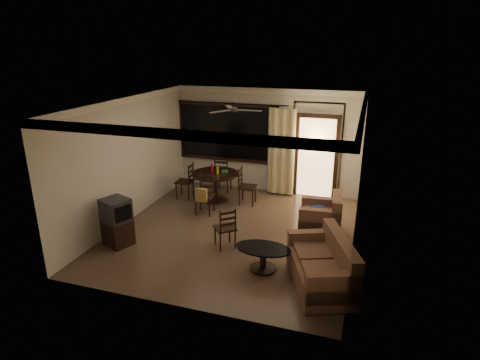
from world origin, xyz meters
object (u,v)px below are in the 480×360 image
(sofa, at_px, (324,267))
(armchair, at_px, (323,218))
(dining_table, at_px, (215,179))
(side_chair, at_px, (225,235))
(dining_chair_south, at_px, (205,201))
(coffee_table, at_px, (263,255))
(dining_chair_west, at_px, (185,188))
(dining_chair_north, at_px, (223,182))
(tv_cabinet, at_px, (117,222))
(dining_chair_east, at_px, (247,193))

(sofa, distance_m, armchair, 2.00)
(dining_table, distance_m, side_chair, 2.56)
(dining_chair_south, relative_size, side_chair, 1.09)
(armchair, bearing_deg, sofa, -86.87)
(dining_table, distance_m, coffee_table, 3.53)
(dining_chair_west, distance_m, coffee_table, 4.02)
(dining_chair_north, distance_m, coffee_table, 4.14)
(tv_cabinet, bearing_deg, coffee_table, 21.36)
(dining_chair_west, height_order, dining_chair_north, same)
(sofa, relative_size, armchair, 1.94)
(dining_table, relative_size, tv_cabinet, 1.22)
(tv_cabinet, bearing_deg, dining_chair_south, 83.73)
(coffee_table, bearing_deg, side_chair, 147.79)
(dining_chair_south, bearing_deg, dining_chair_west, 134.30)
(dining_chair_north, distance_m, sofa, 4.92)
(armchair, bearing_deg, tv_cabinet, -159.63)
(dining_table, height_order, dining_chair_south, dining_table)
(tv_cabinet, distance_m, armchair, 4.27)
(dining_table, bearing_deg, coffee_table, -54.89)
(dining_table, xyz_separation_m, dining_chair_west, (-0.84, -0.05, -0.31))
(dining_chair_south, distance_m, dining_chair_north, 1.56)
(dining_chair_east, relative_size, armchair, 1.03)
(dining_chair_east, bearing_deg, tv_cabinet, 143.89)
(dining_chair_east, relative_size, sofa, 0.53)
(dining_chair_east, height_order, dining_chair_north, same)
(tv_cabinet, bearing_deg, sofa, 19.08)
(dining_chair_east, height_order, side_chair, dining_chair_east)
(tv_cabinet, height_order, sofa, tv_cabinet)
(dining_chair_west, distance_m, side_chair, 2.95)
(sofa, bearing_deg, dining_chair_west, 121.19)
(dining_table, distance_m, tv_cabinet, 3.03)
(dining_chair_south, xyz_separation_m, tv_cabinet, (-1.07, -1.99, 0.19))
(side_chair, bearing_deg, tv_cabinet, -25.54)
(armchair, height_order, coffee_table, armchair)
(dining_table, distance_m, dining_chair_north, 0.77)
(tv_cabinet, xyz_separation_m, sofa, (4.14, -0.21, -0.15))
(dining_chair_south, distance_m, armchair, 2.82)
(dining_chair_south, relative_size, dining_chair_north, 1.00)
(dining_chair_east, height_order, armchair, dining_chair_east)
(dining_chair_north, relative_size, coffee_table, 0.95)
(dining_chair_west, distance_m, sofa, 4.97)
(dining_chair_east, xyz_separation_m, dining_chair_north, (-0.88, 0.65, 0.00))
(tv_cabinet, height_order, armchair, tv_cabinet)
(dining_chair_north, xyz_separation_m, armchair, (2.92, -1.77, 0.08))
(dining_table, distance_m, sofa, 4.38)
(side_chair, bearing_deg, sofa, 119.01)
(dining_chair_east, distance_m, coffee_table, 3.16)
(dining_chair_east, bearing_deg, coffee_table, -161.43)
(dining_chair_south, relative_size, tv_cabinet, 0.96)
(dining_chair_south, distance_m, sofa, 3.78)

